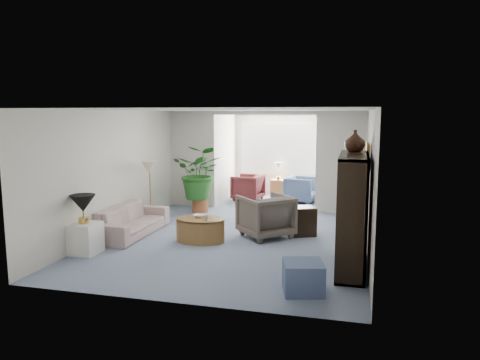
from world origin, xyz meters
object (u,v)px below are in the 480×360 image
(end_table, at_px, (85,238))
(side_table_dark, at_px, (303,221))
(wingback_chair, at_px, (266,216))
(sofa, at_px, (132,220))
(cabinet_urn, at_px, (355,141))
(ottoman, at_px, (303,277))
(coffee_cup, at_px, (206,218))
(floor_lamp, at_px, (149,167))
(coffee_bowl, at_px, (199,216))
(plant_pot, at_px, (200,205))
(sunroom_chair_blue, at_px, (301,190))
(sunroom_table, at_px, (278,188))
(table_lamp, at_px, (83,203))
(framed_picture, at_px, (368,156))
(entertainment_cabinet, at_px, (352,212))
(sunroom_chair_maroon, at_px, (248,187))
(coffee_table, at_px, (200,230))

(end_table, xyz_separation_m, side_table_dark, (3.56, 2.15, 0.02))
(wingback_chair, bearing_deg, sofa, -31.59)
(cabinet_urn, height_order, ottoman, cabinet_urn)
(side_table_dark, relative_size, cabinet_urn, 1.63)
(sofa, relative_size, coffee_cup, 20.47)
(floor_lamp, relative_size, coffee_bowl, 1.70)
(wingback_chair, bearing_deg, plant_pot, -85.27)
(wingback_chair, height_order, plant_pot, wingback_chair)
(sunroom_chair_blue, height_order, sunroom_table, sunroom_chair_blue)
(end_table, height_order, sunroom_table, end_table)
(table_lamp, height_order, wingback_chair, table_lamp)
(table_lamp, distance_m, ottoman, 4.05)
(floor_lamp, xyz_separation_m, coffee_cup, (1.73, -1.26, -0.75))
(framed_picture, relative_size, coffee_cup, 5.09)
(coffee_cup, height_order, plant_pot, coffee_cup)
(end_table, distance_m, entertainment_cabinet, 4.58)
(floor_lamp, bearing_deg, coffee_bowl, -34.84)
(sofa, xyz_separation_m, floor_lamp, (-0.06, 1.02, 0.96))
(sunroom_chair_maroon, height_order, sunroom_table, sunroom_chair_maroon)
(framed_picture, distance_m, plant_pot, 4.88)
(coffee_bowl, xyz_separation_m, plant_pot, (-0.84, 2.44, -0.32))
(table_lamp, xyz_separation_m, coffee_cup, (1.86, 1.11, -0.39))
(end_table, relative_size, floor_lamp, 1.50)
(coffee_bowl, bearing_deg, coffee_cup, -45.00)
(wingback_chair, relative_size, sunroom_chair_blue, 1.17)
(coffee_table, bearing_deg, cabinet_urn, -7.70)
(framed_picture, relative_size, cabinet_urn, 1.40)
(coffee_cup, xyz_separation_m, sunroom_table, (0.50, 5.19, -0.24))
(entertainment_cabinet, distance_m, plant_pot, 5.10)
(coffee_table, relative_size, cabinet_urn, 2.67)
(coffee_cup, height_order, ottoman, coffee_cup)
(sunroom_chair_blue, bearing_deg, framed_picture, -150.77)
(coffee_bowl, xyz_separation_m, sunroom_table, (0.70, 4.99, -0.22))
(plant_pot, bearing_deg, table_lamp, -102.41)
(end_table, bearing_deg, sunroom_chair_blue, 60.66)
(end_table, xyz_separation_m, table_lamp, (0.00, 0.00, 0.62))
(table_lamp, distance_m, entertainment_cabinet, 4.54)
(sofa, distance_m, coffee_cup, 1.69)
(wingback_chair, relative_size, sunroom_table, 1.85)
(sofa, bearing_deg, framed_picture, -90.27)
(end_table, height_order, coffee_cup, same)
(ottoman, relative_size, sunroom_table, 1.06)
(coffee_bowl, bearing_deg, sunroom_chair_maroon, 90.62)
(table_lamp, bearing_deg, coffee_cup, 30.73)
(framed_picture, bearing_deg, coffee_bowl, 179.85)
(sofa, height_order, ottoman, sofa)
(coffee_table, bearing_deg, coffee_cup, -33.69)
(coffee_cup, height_order, sunroom_chair_blue, sunroom_chair_blue)
(sofa, xyz_separation_m, side_table_dark, (3.36, 0.80, -0.00))
(sofa, distance_m, wingback_chair, 2.71)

